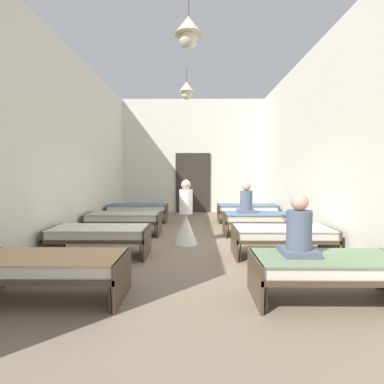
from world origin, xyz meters
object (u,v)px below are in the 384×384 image
object	(u,v)px
bed_right_row_1	(282,234)
bed_right_row_2	(260,218)
bed_left_row_1	(100,234)
nurse_near_aisle	(186,221)
patient_seated_primary	(246,202)
patient_seated_secondary	(299,232)
bed_left_row_0	(51,266)
bed_right_row_3	(247,209)
bed_left_row_2	(124,218)
bed_left_row_3	(138,209)
bed_right_row_0	(328,267)

from	to	relation	value
bed_right_row_1	bed_right_row_2	size ratio (longest dim) A/B	1.00
bed_left_row_1	nurse_near_aisle	xyz separation A→B (m)	(1.67, 0.93, 0.09)
patient_seated_primary	patient_seated_secondary	xyz separation A→B (m)	(0.00, -3.81, 0.00)
bed_left_row_0	nurse_near_aisle	distance (m)	3.28
bed_right_row_1	bed_right_row_3	xyz separation A→B (m)	(0.00, 3.80, 0.00)
patient_seated_secondary	bed_right_row_3	bearing A→B (deg)	86.43
bed_left_row_2	nurse_near_aisle	bearing A→B (deg)	-30.33
bed_left_row_3	bed_right_row_1	bearing A→B (deg)	-46.77
bed_left_row_3	nurse_near_aisle	size ratio (longest dim) A/B	1.28
bed_left_row_2	patient_seated_secondary	size ratio (longest dim) A/B	2.37
patient_seated_secondary	bed_left_row_3	bearing A→B (deg)	119.83
patient_seated_primary	nurse_near_aisle	bearing A→B (deg)	-145.57
patient_seated_secondary	bed_right_row_0	bearing A→B (deg)	-13.22
bed_left_row_2	bed_right_row_2	world-z (taller)	same
bed_left_row_0	bed_right_row_2	distance (m)	5.22
bed_left_row_2	bed_left_row_3	size ratio (longest dim) A/B	1.00
bed_left_row_1	nurse_near_aisle	size ratio (longest dim) A/B	1.28
bed_right_row_0	patient_seated_primary	xyz separation A→B (m)	(-0.35, 3.89, 0.43)
bed_left_row_1	patient_seated_secondary	world-z (taller)	patient_seated_secondary
bed_right_row_2	patient_seated_secondary	size ratio (longest dim) A/B	2.37
bed_right_row_0	bed_left_row_3	bearing A→B (deg)	122.07
bed_right_row_0	patient_seated_primary	world-z (taller)	patient_seated_primary
nurse_near_aisle	bed_left_row_1	bearing A→B (deg)	-89.00
bed_left_row_3	bed_left_row_0	bearing A→B (deg)	-90.00
bed_left_row_3	bed_right_row_2	bearing A→B (deg)	-28.01
bed_right_row_0	bed_left_row_3	xyz separation A→B (m)	(-3.57, 5.70, 0.00)
bed_right_row_3	patient_seated_secondary	xyz separation A→B (m)	(-0.35, -5.62, 0.43)
patient_seated_secondary	bed_right_row_2	bearing A→B (deg)	84.62
patient_seated_primary	bed_left_row_2	bearing A→B (deg)	-178.35
patient_seated_secondary	bed_left_row_1	bearing A→B (deg)	150.57
bed_left_row_1	bed_left_row_2	size ratio (longest dim) A/B	1.00
bed_right_row_2	bed_right_row_1	bearing A→B (deg)	-90.00
bed_left_row_1	patient_seated_primary	distance (m)	3.81
bed_left_row_3	patient_seated_primary	world-z (taller)	patient_seated_primary
bed_left_row_0	patient_seated_secondary	distance (m)	3.25
bed_left_row_1	bed_right_row_3	xyz separation A→B (m)	(3.57, 3.80, 0.00)
bed_left_row_1	bed_left_row_2	world-z (taller)	same
bed_left_row_0	bed_right_row_3	distance (m)	6.73
bed_left_row_2	patient_seated_secondary	world-z (taller)	patient_seated_secondary
bed_right_row_1	bed_left_row_0	bearing A→B (deg)	-151.99
bed_left_row_0	nurse_near_aisle	size ratio (longest dim) A/B	1.28
bed_right_row_0	bed_left_row_1	bearing A→B (deg)	151.99
bed_left_row_3	nurse_near_aisle	world-z (taller)	nurse_near_aisle
bed_left_row_2	patient_seated_secondary	bearing A→B (deg)	-49.09
bed_left_row_1	patient_seated_primary	size ratio (longest dim) A/B	2.37
bed_left_row_3	bed_right_row_3	distance (m)	3.57
nurse_near_aisle	patient_seated_secondary	size ratio (longest dim) A/B	1.86
bed_left_row_1	bed_right_row_2	size ratio (longest dim) A/B	1.00
nurse_near_aisle	patient_seated_primary	bearing A→B (deg)	96.35
bed_right_row_0	bed_right_row_3	distance (m)	5.70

